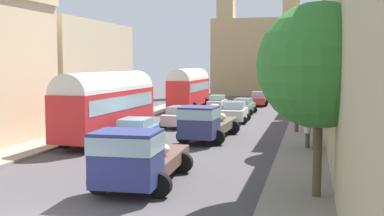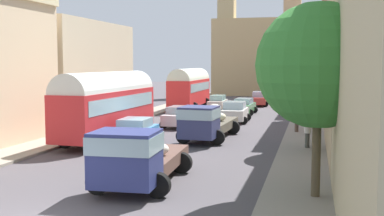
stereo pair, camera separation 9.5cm
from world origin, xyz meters
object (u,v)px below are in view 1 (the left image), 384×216
object	(u,v)px
parked_bus_0	(107,102)
parked_bus_1	(189,87)
cargo_truck_1	(206,122)
pedestrian_1	(308,132)
car_4	(178,117)
car_0	(235,112)
car_3	(135,132)
car_1	(243,106)
pedestrian_0	(297,118)
car_5	(217,103)
car_2	(259,99)
cargo_truck_0	(138,156)

from	to	relation	value
parked_bus_0	parked_bus_1	world-z (taller)	parked_bus_0
cargo_truck_1	pedestrian_1	size ratio (longest dim) A/B	4.22
cargo_truck_1	car_4	bearing A→B (deg)	120.56
car_0	car_3	xyz separation A→B (m)	(-3.76, -12.44, -0.02)
car_1	car_4	distance (m)	10.69
car_1	car_4	world-z (taller)	car_4
pedestrian_0	car_4	bearing A→B (deg)	171.11
pedestrian_1	parked_bus_1	bearing A→B (deg)	120.12
parked_bus_0	pedestrian_0	size ratio (longest dim) A/B	5.35
cargo_truck_1	car_0	distance (m)	9.57
parked_bus_0	cargo_truck_1	bearing A→B (deg)	12.76
car_0	cargo_truck_1	bearing A→B (deg)	-91.44
cargo_truck_1	car_3	world-z (taller)	cargo_truck_1
car_0	car_5	world-z (taller)	car_0
parked_bus_1	car_2	xyz separation A→B (m)	(6.47, 6.02, -1.56)
car_1	car_5	size ratio (longest dim) A/B	1.09
car_2	pedestrian_0	world-z (taller)	pedestrian_0
cargo_truck_0	car_1	size ratio (longest dim) A/B	1.56
car_0	pedestrian_0	distance (m)	7.26
car_1	car_2	distance (m)	9.25
car_3	cargo_truck_1	bearing A→B (deg)	39.28
car_3	car_4	size ratio (longest dim) A/B	1.00
car_1	car_2	size ratio (longest dim) A/B	0.96
cargo_truck_1	car_5	size ratio (longest dim) A/B	1.95
car_1	car_2	world-z (taller)	car_2
parked_bus_0	cargo_truck_0	xyz separation A→B (m)	(5.80, -10.24, -1.13)
parked_bus_1	car_5	size ratio (longest dim) A/B	2.32
parked_bus_0	parked_bus_1	xyz separation A→B (m)	(-0.06, 20.39, -0.02)
car_2	parked_bus_1	bearing A→B (deg)	-137.11
parked_bus_1	cargo_truck_1	xyz separation A→B (m)	(5.98, -19.05, -1.17)
car_0	car_3	world-z (taller)	car_0
cargo_truck_1	car_0	size ratio (longest dim) A/B	1.95
cargo_truck_0	car_2	distance (m)	36.65
car_5	parked_bus_1	bearing A→B (deg)	177.62
car_4	car_5	bearing A→B (deg)	88.43
cargo_truck_0	car_2	world-z (taller)	cargo_truck_0
pedestrian_0	pedestrian_1	xyz separation A→B (m)	(0.78, -6.08, -0.03)
car_3	pedestrian_1	distance (m)	9.66
parked_bus_1	cargo_truck_1	distance (m)	20.00
car_3	pedestrian_0	size ratio (longest dim) A/B	2.13
parked_bus_0	car_5	xyz separation A→B (m)	(2.91, 20.27, -1.60)
car_3	car_2	bearing A→B (deg)	81.83
cargo_truck_1	car_4	size ratio (longest dim) A/B	1.93
car_2	car_5	distance (m)	7.07
car_2	pedestrian_1	size ratio (longest dim) A/B	2.45
car_2	car_5	world-z (taller)	car_2
parked_bus_0	pedestrian_1	bearing A→B (deg)	-1.84
car_5	pedestrian_0	xyz separation A→B (m)	(8.30, -14.57, 0.29)
parked_bus_1	car_5	world-z (taller)	parked_bus_1
cargo_truck_1	car_5	distance (m)	19.17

